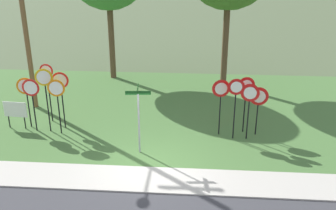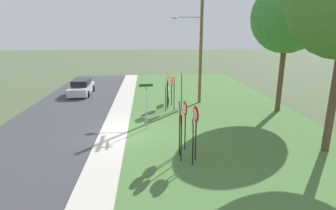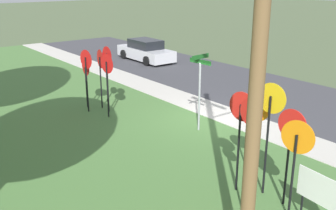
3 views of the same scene
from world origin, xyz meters
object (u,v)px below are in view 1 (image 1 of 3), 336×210
street_name_post (139,114)px  yield_sign_near_left (221,94)px  yield_sign_far_right (246,92)px  yield_sign_center (250,98)px  utility_pole (21,7)px  yield_sign_far_left (259,100)px  stop_sign_far_center (26,92)px  stop_sign_far_right (61,88)px  stop_sign_near_left (57,95)px  stop_sign_near_right (48,81)px  notice_board (15,111)px  stop_sign_far_left (32,94)px  yield_sign_near_right (236,95)px  stop_sign_center_tall (45,86)px

street_name_post → yield_sign_near_left: bearing=24.6°
yield_sign_far_right → yield_sign_center: size_ratio=1.03×
yield_sign_near_left → utility_pole: utility_pole is taller
yield_sign_far_left → street_name_post: 5.16m
stop_sign_far_center → stop_sign_far_right: stop_sign_far_right is taller
stop_sign_near_left → utility_pole: 4.91m
stop_sign_near_right → yield_sign_far_right: 8.81m
stop_sign_far_center → yield_sign_far_left: bearing=-11.4°
utility_pole → notice_board: (0.22, -2.42, -4.21)m
stop_sign_far_left → street_name_post: (4.85, -1.60, -0.11)m
stop_sign_near_right → yield_sign_center: bearing=-4.8°
stop_sign_far_right → yield_sign_center: stop_sign_far_right is taller
street_name_post → utility_pole: 8.11m
yield_sign_near_right → yield_sign_far_right: bearing=52.2°
street_name_post → yield_sign_far_right: bearing=21.6°
stop_sign_far_left → street_name_post: 5.11m
stop_sign_far_center → notice_board: bearing=-174.9°
yield_sign_far_left → street_name_post: (-4.78, -1.93, 0.03)m
stop_sign_far_center → stop_sign_center_tall: 1.18m
stop_sign_far_right → notice_board: bearing=179.4°
utility_pole → stop_sign_far_right: bearing=-43.6°
yield_sign_far_right → street_name_post: street_name_post is taller
yield_sign_far_left → street_name_post: street_name_post is taller
stop_sign_near_right → yield_sign_center: size_ratio=1.13×
yield_sign_far_left → yield_sign_far_right: yield_sign_far_right is taller
stop_sign_center_tall → yield_sign_near_left: 7.42m
stop_sign_far_left → yield_sign_near_left: size_ratio=0.96×
utility_pole → notice_board: utility_pole is taller
stop_sign_center_tall → street_name_post: 4.53m
yield_sign_near_right → yield_sign_far_left: (1.01, 0.45, -0.37)m
stop_sign_far_center → stop_sign_center_tall: size_ratio=0.81×
yield_sign_far_right → stop_sign_far_right: bearing=171.5°
stop_sign_far_right → yield_sign_far_right: (7.96, 0.14, -0.01)m
yield_sign_near_left → stop_sign_center_tall: bearing=173.6°
street_name_post → notice_board: street_name_post is taller
street_name_post → utility_pole: utility_pole is taller
notice_board → stop_sign_near_left: bearing=-5.4°
yield_sign_near_left → yield_sign_center: (1.15, -0.34, -0.03)m
yield_sign_far_right → notice_board: (-10.07, -0.34, -1.06)m
yield_sign_near_left → yield_sign_near_right: yield_sign_near_right is taller
stop_sign_near_left → yield_sign_center: 8.01m
stop_sign_center_tall → yield_sign_near_left: (7.41, 0.24, -0.23)m
stop_sign_near_left → yield_sign_near_left: bearing=0.0°
stop_sign_far_center → notice_board: size_ratio=1.87×
stop_sign_far_center → yield_sign_far_left: (10.05, -0.04, -0.09)m
yield_sign_far_left → yield_sign_far_right: (-0.52, 0.22, 0.29)m
utility_pole → stop_sign_far_center: bearing=-71.3°
stop_sign_near_left → notice_board: 2.39m
stop_sign_far_right → notice_board: size_ratio=2.09×
stop_sign_far_left → yield_sign_near_right: 8.63m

